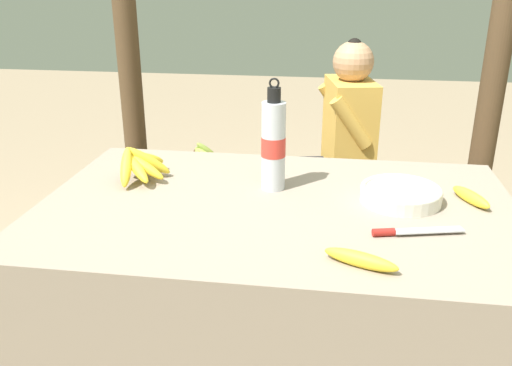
% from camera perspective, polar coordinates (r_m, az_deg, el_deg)
% --- Properties ---
extents(market_counter, '(1.33, 0.85, 0.74)m').
position_cam_1_polar(market_counter, '(1.70, 2.04, -13.70)').
color(market_counter, gray).
rests_on(market_counter, ground_plane).
extents(banana_bunch_ripe, '(0.16, 0.23, 0.12)m').
position_cam_1_polar(banana_bunch_ripe, '(1.71, -12.17, 2.12)').
color(banana_bunch_ripe, '#4C381E').
rests_on(banana_bunch_ripe, market_counter).
extents(serving_bowl, '(0.23, 0.23, 0.05)m').
position_cam_1_polar(serving_bowl, '(1.58, 14.98, -1.08)').
color(serving_bowl, silver).
rests_on(serving_bowl, market_counter).
extents(water_bottle, '(0.07, 0.07, 0.33)m').
position_cam_1_polar(water_bottle, '(1.58, 1.85, 4.08)').
color(water_bottle, silver).
rests_on(water_bottle, market_counter).
extents(loose_banana_front, '(0.17, 0.10, 0.04)m').
position_cam_1_polar(loose_banana_front, '(1.22, 10.96, -7.91)').
color(loose_banana_front, yellow).
rests_on(loose_banana_front, market_counter).
extents(loose_banana_side, '(0.10, 0.15, 0.04)m').
position_cam_1_polar(loose_banana_side, '(1.63, 21.68, -1.37)').
color(loose_banana_side, yellow).
rests_on(loose_banana_side, market_counter).
extents(knife, '(0.23, 0.08, 0.02)m').
position_cam_1_polar(knife, '(1.39, 15.40, -4.93)').
color(knife, '#BCBCC1').
rests_on(knife, market_counter).
extents(wooden_bench, '(1.88, 0.32, 0.42)m').
position_cam_1_polar(wooden_bench, '(2.77, 4.31, 0.42)').
color(wooden_bench, brown).
rests_on(wooden_bench, ground_plane).
extents(seated_vendor, '(0.44, 0.42, 1.06)m').
position_cam_1_polar(seated_vendor, '(2.64, 8.73, 5.09)').
color(seated_vendor, '#232328').
rests_on(seated_vendor, ground_plane).
extents(banana_bunch_green, '(0.14, 0.24, 0.12)m').
position_cam_1_polar(banana_bunch_green, '(2.80, -5.59, 3.13)').
color(banana_bunch_green, '#4C381E').
rests_on(banana_bunch_green, wooden_bench).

